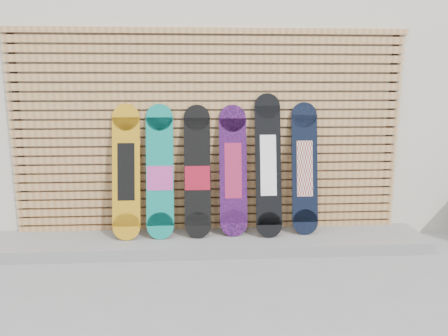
{
  "coord_description": "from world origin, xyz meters",
  "views": [
    {
      "loc": [
        -0.27,
        -3.75,
        1.73
      ],
      "look_at": [
        0.0,
        0.75,
        0.85
      ],
      "focal_mm": 35.0,
      "sensor_mm": 36.0,
      "label": 1
    }
  ],
  "objects_px": {
    "snowboard_1": "(160,172)",
    "snowboard_4": "(268,165)",
    "snowboard_0": "(126,172)",
    "snowboard_5": "(305,169)",
    "snowboard_2": "(197,172)",
    "snowboard_3": "(233,171)"
  },
  "relations": [
    {
      "from": "snowboard_0",
      "to": "snowboard_3",
      "type": "xyz_separation_m",
      "value": [
        1.13,
        0.03,
        -0.01
      ]
    },
    {
      "from": "snowboard_3",
      "to": "snowboard_4",
      "type": "height_order",
      "value": "snowboard_4"
    },
    {
      "from": "snowboard_0",
      "to": "snowboard_4",
      "type": "height_order",
      "value": "snowboard_4"
    },
    {
      "from": "snowboard_1",
      "to": "snowboard_3",
      "type": "relative_size",
      "value": 1.01
    },
    {
      "from": "snowboard_1",
      "to": "snowboard_4",
      "type": "distance_m",
      "value": 1.15
    },
    {
      "from": "snowboard_0",
      "to": "snowboard_2",
      "type": "height_order",
      "value": "snowboard_0"
    },
    {
      "from": "snowboard_4",
      "to": "snowboard_5",
      "type": "xyz_separation_m",
      "value": [
        0.4,
        0.04,
        -0.05
      ]
    },
    {
      "from": "snowboard_2",
      "to": "snowboard_4",
      "type": "bearing_deg",
      "value": -0.92
    },
    {
      "from": "snowboard_4",
      "to": "snowboard_2",
      "type": "bearing_deg",
      "value": 179.08
    },
    {
      "from": "snowboard_2",
      "to": "snowboard_5",
      "type": "relative_size",
      "value": 0.98
    },
    {
      "from": "snowboard_1",
      "to": "snowboard_4",
      "type": "height_order",
      "value": "snowboard_4"
    },
    {
      "from": "snowboard_1",
      "to": "snowboard_2",
      "type": "distance_m",
      "value": 0.39
    },
    {
      "from": "snowboard_2",
      "to": "snowboard_3",
      "type": "relative_size",
      "value": 1.0
    },
    {
      "from": "snowboard_0",
      "to": "snowboard_4",
      "type": "xyz_separation_m",
      "value": [
        1.5,
        -0.01,
        0.05
      ]
    },
    {
      "from": "snowboard_4",
      "to": "snowboard_5",
      "type": "distance_m",
      "value": 0.41
    },
    {
      "from": "snowboard_3",
      "to": "snowboard_4",
      "type": "distance_m",
      "value": 0.38
    },
    {
      "from": "snowboard_1",
      "to": "snowboard_4",
      "type": "relative_size",
      "value": 0.93
    },
    {
      "from": "snowboard_2",
      "to": "snowboard_3",
      "type": "distance_m",
      "value": 0.38
    },
    {
      "from": "snowboard_1",
      "to": "snowboard_0",
      "type": "bearing_deg",
      "value": -179.61
    },
    {
      "from": "snowboard_0",
      "to": "snowboard_1",
      "type": "bearing_deg",
      "value": 0.39
    },
    {
      "from": "snowboard_0",
      "to": "snowboard_1",
      "type": "relative_size",
      "value": 1.0
    },
    {
      "from": "snowboard_4",
      "to": "snowboard_5",
      "type": "bearing_deg",
      "value": 5.01
    }
  ]
}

